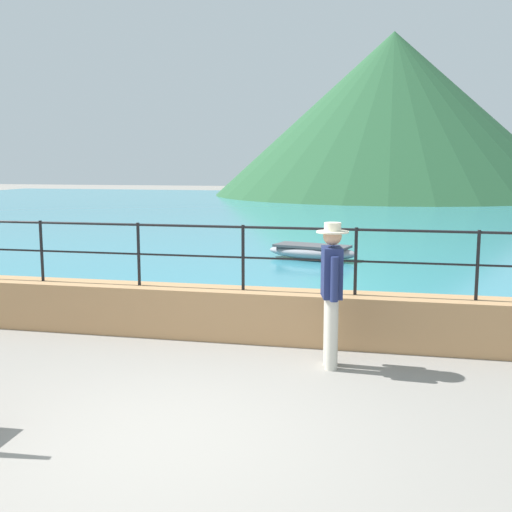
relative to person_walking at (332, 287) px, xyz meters
The scene contains 8 objects.
ground_plane 2.77m from the person_walking, 120.43° to the right, with size 120.00×120.00×0.00m, color gray.
promenade_wall 1.75m from the person_walking, 143.52° to the left, with size 20.00×0.56×0.70m, color tan.
railing 1.66m from the person_walking, 143.52° to the left, with size 18.44×0.04×0.90m.
lake_water 23.66m from the person_walking, 93.18° to the left, with size 64.00×44.32×0.06m, color teal.
hill_main 41.28m from the person_walking, 89.37° to the left, with size 26.40×26.40×11.94m, color #285633.
hill_secondary 40.75m from the person_walking, 80.95° to the left, with size 18.78×18.78×4.86m, color #285633.
person_walking is the anchor object (origin of this frame).
boat_3 8.18m from the person_walking, 98.79° to the left, with size 2.45×1.46×0.36m.
Camera 1 is at (1.98, -5.02, 2.44)m, focal length 43.71 mm.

